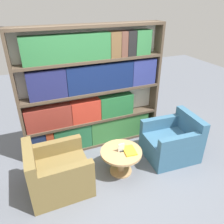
% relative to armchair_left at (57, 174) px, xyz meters
% --- Properties ---
extents(ground_plane, '(14.00, 14.00, 0.00)m').
position_rel_armchair_left_xyz_m(ground_plane, '(0.94, -0.34, -0.30)').
color(ground_plane, slate).
extents(bookshelf, '(2.70, 0.30, 2.36)m').
position_rel_armchair_left_xyz_m(bookshelf, '(0.91, 0.93, 0.85)').
color(bookshelf, silver).
rests_on(bookshelf, ground_plane).
extents(armchair_left, '(0.92, 0.81, 0.83)m').
position_rel_armchair_left_xyz_m(armchair_left, '(0.00, 0.00, 0.00)').
color(armchair_left, olive).
rests_on(armchair_left, ground_plane).
extents(armchair_right, '(0.97, 0.87, 0.83)m').
position_rel_armchair_left_xyz_m(armchair_right, '(2.16, -0.00, 0.00)').
color(armchair_right, '#386684').
rests_on(armchair_right, ground_plane).
extents(coffee_table, '(0.71, 0.71, 0.44)m').
position_rel_armchair_left_xyz_m(coffee_table, '(1.08, -0.04, 0.02)').
color(coffee_table, tan).
rests_on(coffee_table, ground_plane).
extents(table_sign, '(0.11, 0.06, 0.15)m').
position_rel_armchair_left_xyz_m(table_sign, '(1.08, -0.04, 0.21)').
color(table_sign, black).
rests_on(table_sign, coffee_table).
extents(stray_book, '(0.22, 0.29, 0.03)m').
position_rel_armchair_left_xyz_m(stray_book, '(1.21, -0.10, 0.16)').
color(stray_book, gold).
rests_on(stray_book, coffee_table).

